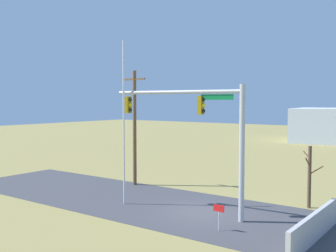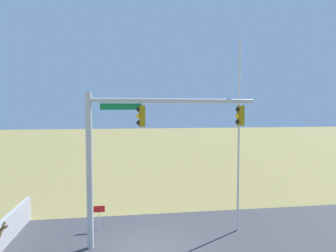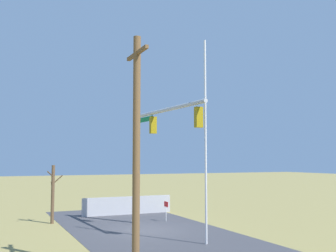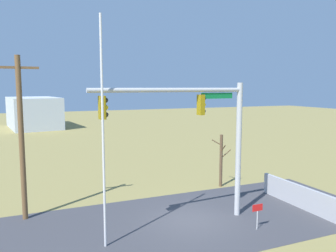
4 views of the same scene
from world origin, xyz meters
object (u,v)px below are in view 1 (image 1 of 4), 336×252
object	(u,v)px
bare_tree	(310,176)
open_sign	(219,212)
distant_building	(320,125)
signal_mast	(204,124)
utility_pole	(135,126)
flagpole	(124,123)

from	to	relation	value
bare_tree	open_sign	world-z (taller)	bare_tree
bare_tree	distant_building	distance (m)	41.46
open_sign	distant_building	xyz separation A→B (m)	(-8.67, 46.61, 1.57)
signal_mast	utility_pole	xyz separation A→B (m)	(-8.10, 3.84, -0.58)
flagpole	bare_tree	bearing A→B (deg)	31.39
bare_tree	distant_building	world-z (taller)	distant_building
signal_mast	distant_building	xyz separation A→B (m)	(-6.80, 44.84, -2.35)
signal_mast	bare_tree	world-z (taller)	signal_mast
open_sign	distant_building	distance (m)	47.44
flagpole	bare_tree	world-z (taller)	flagpole
signal_mast	flagpole	world-z (taller)	flagpole
flagpole	utility_pole	size ratio (longest dim) A/B	1.16
utility_pole	flagpole	bearing A→B (deg)	-55.68
signal_mast	flagpole	distance (m)	5.06
signal_mast	bare_tree	xyz separation A→B (m)	(3.97, 4.81, -3.01)
open_sign	distant_building	size ratio (longest dim) A/B	0.10
signal_mast	bare_tree	distance (m)	6.92
utility_pole	bare_tree	size ratio (longest dim) A/B	2.33
utility_pole	bare_tree	world-z (taller)	utility_pole
bare_tree	distant_building	size ratio (longest dim) A/B	0.29
open_sign	signal_mast	bearing A→B (deg)	136.50
flagpole	bare_tree	xyz separation A→B (m)	(8.98, 5.48, -2.92)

